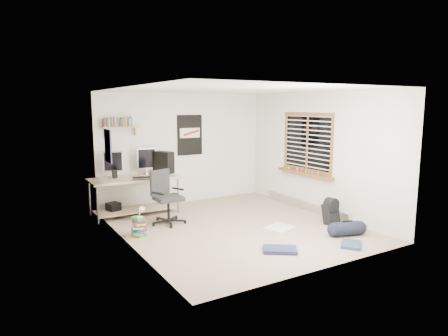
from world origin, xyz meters
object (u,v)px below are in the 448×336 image
desk (135,197)px  office_chair (168,198)px  book_stack (139,228)px  duffel_bag (347,228)px  backpack (331,213)px

desk → office_chair: bearing=-84.4°
desk → office_chair: 1.03m
book_stack → duffel_bag: bearing=-30.1°
desk → office_chair: office_chair is taller
desk → duffel_bag: (2.70, -3.20, -0.22)m
office_chair → backpack: office_chair is taller
desk → backpack: (2.98, -2.55, -0.16)m
desk → book_stack: bearing=-119.7°
desk → backpack: desk is taller
backpack → duffel_bag: size_ratio=0.80×
book_stack → desk: bearing=74.6°
office_chair → book_stack: size_ratio=2.44×
office_chair → desk: bearing=88.7°
desk → duffel_bag: 4.20m
office_chair → duffel_bag: (2.36, -2.25, -0.35)m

